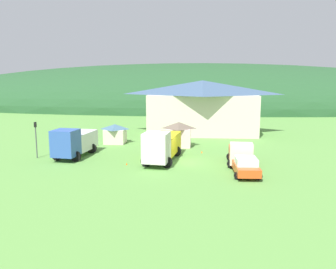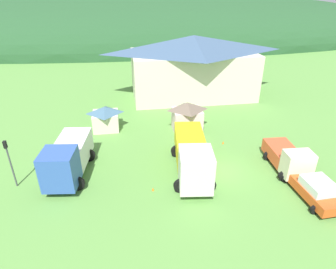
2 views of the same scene
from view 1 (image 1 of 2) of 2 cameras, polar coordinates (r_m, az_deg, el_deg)
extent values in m
plane|color=#5B9342|center=(36.43, 2.92, -4.48)|extent=(200.00, 200.00, 0.00)
ellipsoid|color=#234C28|center=(105.86, 4.11, 4.74)|extent=(173.90, 60.00, 24.58)
cube|color=beige|center=(54.20, 5.52, 3.32)|extent=(15.99, 8.60, 5.98)
pyramid|color=#3D5675|center=(53.92, 5.59, 7.59)|extent=(17.27, 9.29, 2.09)
cube|color=beige|center=(46.81, -8.52, -0.26)|extent=(2.63, 2.49, 1.87)
pyramid|color=#42667F|center=(46.62, -8.56, 1.27)|extent=(2.84, 2.69, 0.65)
cube|color=beige|center=(44.08, 1.76, -0.48)|extent=(2.93, 2.47, 2.30)
pyramid|color=#6B5B4C|center=(43.83, 1.77, 1.52)|extent=(3.16, 2.66, 0.80)
cube|color=#3356AD|center=(37.96, -16.19, -1.31)|extent=(2.65, 2.65, 2.74)
cube|color=black|center=(37.76, -16.31, -0.45)|extent=(1.50, 2.04, 0.88)
cube|color=silver|center=(40.99, -13.95, -0.97)|extent=(2.91, 4.66, 1.98)
cylinder|color=black|center=(37.77, -14.70, -3.43)|extent=(1.10, 0.30, 1.10)
cylinder|color=black|center=(38.73, -17.45, -3.23)|extent=(1.10, 0.30, 1.10)
cylinder|color=black|center=(41.33, -12.21, -2.22)|extent=(1.10, 0.30, 1.10)
cylinder|color=black|center=(42.21, -14.78, -2.08)|extent=(1.10, 0.30, 1.10)
cube|color=silver|center=(34.03, -1.89, -2.07)|extent=(2.67, 2.87, 2.85)
cube|color=black|center=(33.78, -1.95, -1.07)|extent=(1.52, 2.22, 0.91)
cube|color=yellow|center=(38.07, -0.38, -1.50)|extent=(3.07, 5.96, 1.96)
cylinder|color=black|center=(34.12, -0.19, -4.49)|extent=(1.10, 0.30, 1.10)
cylinder|color=black|center=(34.60, -3.54, -4.31)|extent=(1.10, 0.30, 1.10)
cylinder|color=black|center=(38.89, 1.37, -2.74)|extent=(1.10, 0.30, 1.10)
cylinder|color=black|center=(39.31, -1.58, -2.60)|extent=(1.10, 0.30, 1.10)
cube|color=beige|center=(34.40, 11.73, -3.07)|extent=(2.22, 1.59, 2.06)
cube|color=black|center=(34.23, 11.77, -2.36)|extent=(1.22, 1.23, 0.66)
cube|color=#DB512D|center=(36.92, 11.49, -2.94)|extent=(2.35, 3.64, 1.13)
cylinder|color=black|center=(34.70, 13.19, -4.76)|extent=(0.80, 0.30, 0.80)
cylinder|color=black|center=(34.59, 10.16, -4.70)|extent=(0.80, 0.30, 0.80)
cylinder|color=black|center=(37.62, 12.81, -3.63)|extent=(0.80, 0.30, 0.80)
cylinder|color=black|center=(37.52, 10.02, -3.58)|extent=(0.80, 0.30, 0.80)
cube|color=#D94D1D|center=(32.72, 12.27, -5.07)|extent=(2.15, 5.39, 0.70)
cube|color=silver|center=(31.95, 12.50, -4.21)|extent=(1.89, 2.19, 0.62)
cylinder|color=black|center=(31.25, 14.37, -6.51)|extent=(0.68, 0.24, 0.68)
cylinder|color=black|center=(30.95, 11.21, -6.55)|extent=(0.68, 0.24, 0.68)
cylinder|color=black|center=(34.68, 13.18, -4.87)|extent=(0.68, 0.24, 0.68)
cylinder|color=black|center=(34.41, 10.33, -4.88)|extent=(0.68, 0.24, 0.68)
cylinder|color=#4C4C51|center=(40.41, -20.49, -1.24)|extent=(0.12, 0.12, 3.36)
cube|color=black|center=(40.11, -20.65, 1.50)|extent=(0.20, 0.24, 0.55)
sphere|color=green|center=(40.23, -20.57, 1.53)|extent=(0.14, 0.14, 0.14)
cone|color=orange|center=(40.76, 5.48, -3.00)|extent=(0.36, 0.36, 0.56)
cone|color=orange|center=(35.52, -6.68, -4.90)|extent=(0.36, 0.36, 0.51)
camera|label=2|loc=(19.16, -23.89, 23.39)|focal=30.81mm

